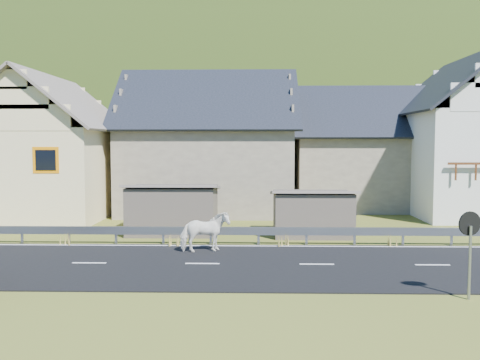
{
  "coord_description": "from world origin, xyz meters",
  "views": [
    {
      "loc": [
        1.79,
        -18.41,
        4.32
      ],
      "look_at": [
        1.21,
        4.36,
        2.67
      ],
      "focal_mm": 40.0,
      "sensor_mm": 36.0,
      "label": 1
    }
  ],
  "objects": [
    {
      "name": "traffic_mirror",
      "position": [
        7.68,
        -3.87,
        1.77
      ],
      "size": [
        0.66,
        0.25,
        2.42
      ],
      "rotation": [
        0.0,
        0.0,
        0.25
      ],
      "color": "#93969B",
      "rests_on": "ground"
    },
    {
      "name": "lane_markings",
      "position": [
        0.0,
        0.0,
        0.04
      ],
      "size": [
        60.0,
        6.6,
        0.01
      ],
      "primitive_type": "cube",
      "color": "silver",
      "rests_on": "road"
    },
    {
      "name": "horse",
      "position": [
        -0.1,
        2.02,
        0.82
      ],
      "size": [
        1.36,
        2.02,
        1.57
      ],
      "primitive_type": "imported",
      "rotation": [
        0.0,
        0.0,
        1.87
      ],
      "color": "white",
      "rests_on": "road"
    },
    {
      "name": "shed_left",
      "position": [
        -2.0,
        6.5,
        1.1
      ],
      "size": [
        4.3,
        3.3,
        2.4
      ],
      "primitive_type": "cube",
      "color": "#63574B",
      "rests_on": "ground"
    },
    {
      "name": "shed_right",
      "position": [
        4.5,
        6.0,
        1.0
      ],
      "size": [
        3.8,
        2.9,
        2.2
      ],
      "primitive_type": "cube",
      "color": "#63574B",
      "rests_on": "ground"
    },
    {
      "name": "conifer_patch",
      "position": [
        -55.0,
        110.0,
        6.0
      ],
      "size": [
        76.0,
        50.0,
        28.0
      ],
      "primitive_type": "ellipsoid",
      "color": "black",
      "rests_on": "ground"
    },
    {
      "name": "house_cream",
      "position": [
        -10.0,
        12.0,
        4.36
      ],
      "size": [
        7.8,
        9.8,
        8.3
      ],
      "color": "beige",
      "rests_on": "ground"
    },
    {
      "name": "guardrail",
      "position": [
        -0.0,
        3.68,
        0.56
      ],
      "size": [
        28.1,
        0.09,
        0.75
      ],
      "color": "#93969B",
      "rests_on": "ground"
    },
    {
      "name": "mountain",
      "position": [
        5.0,
        180.0,
        -20.0
      ],
      "size": [
        440.0,
        280.0,
        260.0
      ],
      "primitive_type": "ellipsoid",
      "color": "#1D330E",
      "rests_on": "ground"
    },
    {
      "name": "road",
      "position": [
        0.0,
        0.0,
        0.02
      ],
      "size": [
        60.0,
        7.0,
        0.04
      ],
      "primitive_type": "cube",
      "color": "black",
      "rests_on": "ground"
    },
    {
      "name": "house_white",
      "position": [
        15.0,
        14.0,
        5.06
      ],
      "size": [
        8.8,
        10.8,
        9.7
      ],
      "color": "silver",
      "rests_on": "ground"
    },
    {
      "name": "house_stone_a",
      "position": [
        -1.0,
        15.0,
        4.63
      ],
      "size": [
        10.8,
        9.8,
        8.9
      ],
      "color": "gray",
      "rests_on": "ground"
    },
    {
      "name": "ground",
      "position": [
        0.0,
        0.0,
        0.0
      ],
      "size": [
        160.0,
        160.0,
        0.0
      ],
      "primitive_type": "plane",
      "color": "#484C18",
      "rests_on": "ground"
    },
    {
      "name": "house_stone_b",
      "position": [
        9.0,
        17.0,
        4.24
      ],
      "size": [
        9.8,
        8.8,
        8.1
      ],
      "color": "gray",
      "rests_on": "ground"
    }
  ]
}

